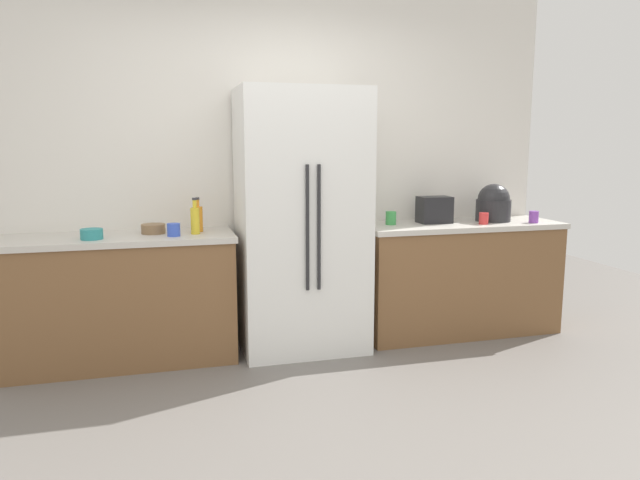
# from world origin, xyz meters

# --- Properties ---
(ground_plane) EXTENTS (9.23, 9.23, 0.00)m
(ground_plane) POSITION_xyz_m (0.00, 0.00, 0.00)
(ground_plane) COLOR slate
(kitchen_back_panel) EXTENTS (4.62, 0.10, 3.08)m
(kitchen_back_panel) POSITION_xyz_m (0.00, 1.80, 1.54)
(kitchen_back_panel) COLOR silver
(kitchen_back_panel) RESTS_ON ground_plane
(counter_left) EXTENTS (1.59, 0.59, 0.89)m
(counter_left) POSITION_xyz_m (-1.07, 1.46, 0.45)
(counter_left) COLOR brown
(counter_left) RESTS_ON ground_plane
(counter_right) EXTENTS (1.60, 0.59, 0.89)m
(counter_right) POSITION_xyz_m (1.52, 1.46, 0.45)
(counter_right) COLOR brown
(counter_right) RESTS_ON ground_plane
(refrigerator) EXTENTS (0.90, 0.65, 1.89)m
(refrigerator) POSITION_xyz_m (0.22, 1.42, 0.95)
(refrigerator) COLOR white
(refrigerator) RESTS_ON ground_plane
(toaster) EXTENTS (0.25, 0.17, 0.21)m
(toaster) POSITION_xyz_m (1.31, 1.51, 0.99)
(toaster) COLOR black
(toaster) RESTS_ON counter_right
(rice_cooker) EXTENTS (0.28, 0.28, 0.30)m
(rice_cooker) POSITION_xyz_m (1.82, 1.48, 1.02)
(rice_cooker) COLOR #262628
(rice_cooker) RESTS_ON counter_right
(bottle_a) EXTENTS (0.06, 0.06, 0.25)m
(bottle_a) POSITION_xyz_m (-0.54, 1.41, 0.99)
(bottle_a) COLOR yellow
(bottle_a) RESTS_ON counter_left
(bottle_b) EXTENTS (0.07, 0.07, 0.24)m
(bottle_b) POSITION_xyz_m (-0.51, 1.52, 0.99)
(bottle_b) COLOR orange
(bottle_b) RESTS_ON counter_left
(cup_a) EXTENTS (0.08, 0.08, 0.10)m
(cup_a) POSITION_xyz_m (0.94, 1.50, 0.94)
(cup_a) COLOR green
(cup_a) RESTS_ON counter_right
(cup_b) EXTENTS (0.09, 0.09, 0.09)m
(cup_b) POSITION_xyz_m (-0.69, 1.35, 0.93)
(cup_b) COLOR blue
(cup_b) RESTS_ON counter_left
(cup_c) EXTENTS (0.07, 0.07, 0.09)m
(cup_c) POSITION_xyz_m (2.07, 1.30, 0.94)
(cup_c) COLOR purple
(cup_c) RESTS_ON counter_right
(cup_d) EXTENTS (0.07, 0.07, 0.09)m
(cup_d) POSITION_xyz_m (1.65, 1.33, 0.93)
(cup_d) COLOR red
(cup_d) RESTS_ON counter_right
(bowl_a) EXTENTS (0.14, 0.14, 0.07)m
(bowl_a) POSITION_xyz_m (-1.21, 1.35, 0.92)
(bowl_a) COLOR teal
(bowl_a) RESTS_ON counter_left
(bowl_b) EXTENTS (0.16, 0.16, 0.07)m
(bowl_b) POSITION_xyz_m (-0.82, 1.51, 0.92)
(bowl_b) COLOR brown
(bowl_b) RESTS_ON counter_left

